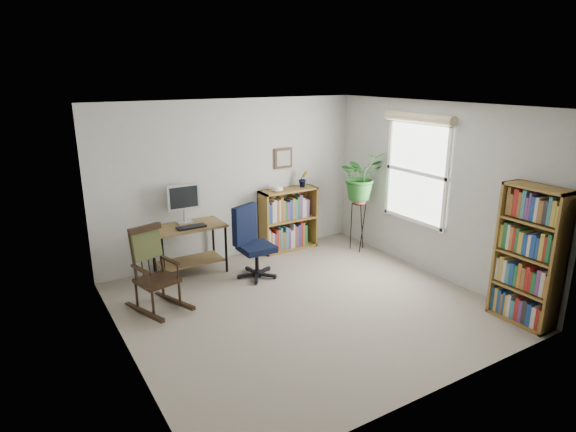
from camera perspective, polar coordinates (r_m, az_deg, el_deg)
floor at (r=6.03m, az=2.01°, el=-10.55°), size 4.20×4.00×0.00m
ceiling at (r=5.37m, az=2.27°, el=12.86°), size 4.20×4.00×0.00m
wall_back at (r=7.28m, az=-6.57°, el=4.21°), size 4.20×0.00×2.40m
wall_front at (r=4.16m, az=17.55°, el=-6.11°), size 4.20×0.00×2.40m
wall_left at (r=4.81m, az=-19.29°, el=-3.16°), size 0.00×4.00×2.40m
wall_right at (r=6.93m, az=16.82°, el=2.96°), size 0.00×4.00×2.40m
window at (r=7.06m, az=14.94°, el=5.01°), size 0.12×1.20×1.50m
desk at (r=6.95m, az=-11.56°, el=-3.90°), size 0.99×0.54×0.71m
monitor at (r=6.89m, az=-12.26°, el=1.42°), size 0.46×0.16×0.56m
keyboard at (r=6.73m, az=-11.38°, el=-1.27°), size 0.40×0.15×0.02m
office_chair at (r=6.64m, az=-3.76°, el=-3.12°), size 0.74×0.74×1.03m
rocking_chair at (r=5.93m, az=-15.33°, el=-6.11°), size 0.74×1.00×1.04m
low_bookshelf at (r=7.70m, az=0.05°, el=-0.40°), size 0.94×0.31×0.99m
tall_bookshelf at (r=5.99m, az=26.65°, el=-4.27°), size 0.30×0.70×1.59m
plant_stand at (r=7.75m, az=8.36°, el=-0.80°), size 0.28×0.28×0.91m
spider_plant at (r=7.49m, az=8.72°, el=7.41°), size 1.69×1.88×1.47m
potted_plant_small at (r=7.72m, az=1.80°, el=3.85°), size 0.13×0.24×0.11m
framed_picture at (r=7.61m, az=-0.54°, el=6.86°), size 0.32×0.04×0.32m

